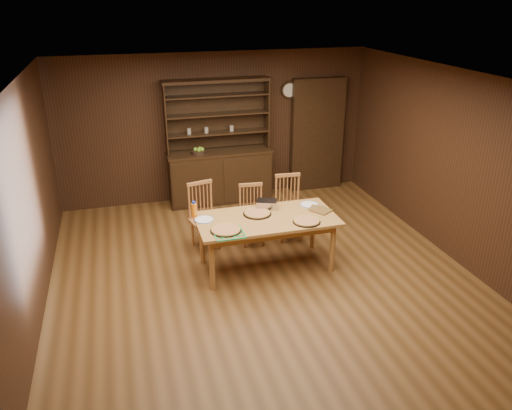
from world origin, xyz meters
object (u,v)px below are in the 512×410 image
object	(u,v)px
chair_right	(288,205)
dining_table	(266,223)
chair_center	(252,212)
juice_bottle	(194,210)
china_hutch	(220,169)
chair_left	(203,213)

from	to	relation	value
chair_right	dining_table	bearing A→B (deg)	-121.51
chair_center	juice_bottle	size ratio (longest dim) A/B	4.19
dining_table	chair_right	distance (m)	1.03
china_hutch	chair_center	size ratio (longest dim) A/B	2.39
chair_left	chair_right	xyz separation A→B (m)	(1.31, -0.04, 0.00)
dining_table	china_hutch	bearing A→B (deg)	92.50
china_hutch	chair_right	xyz separation A→B (m)	(0.71, -1.70, -0.07)
dining_table	chair_right	world-z (taller)	chair_right
dining_table	chair_center	bearing A→B (deg)	88.85
china_hutch	dining_table	distance (m)	2.52
chair_center	chair_right	distance (m)	0.59
dining_table	juice_bottle	distance (m)	0.98
china_hutch	dining_table	xyz separation A→B (m)	(0.11, -2.52, 0.07)
china_hutch	juice_bottle	world-z (taller)	china_hutch
china_hutch	dining_table	size ratio (longest dim) A/B	1.17
dining_table	chair_left	xyz separation A→B (m)	(-0.71, 0.87, -0.14)
chair_left	chair_right	size ratio (longest dim) A/B	1.00
chair_left	chair_center	size ratio (longest dim) A/B	1.09
chair_center	juice_bottle	xyz separation A→B (m)	(-0.93, -0.51, 0.37)
china_hutch	juice_bottle	xyz separation A→B (m)	(-0.81, -2.22, 0.25)
chair_center	chair_left	bearing A→B (deg)	-179.63
chair_center	china_hutch	bearing A→B (deg)	99.30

